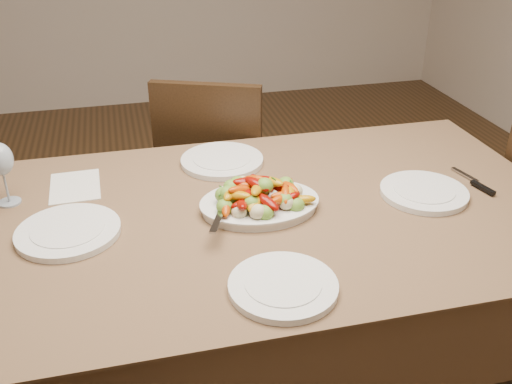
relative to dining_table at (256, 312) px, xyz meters
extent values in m
plane|color=#3A2511|center=(-0.14, 0.18, -0.38)|extent=(6.00, 6.00, 0.00)
cube|color=brown|center=(0.00, 0.00, 0.00)|extent=(1.85, 1.05, 0.76)
ellipsoid|color=white|center=(0.01, 0.01, 0.39)|extent=(0.34, 0.25, 0.02)
cylinder|color=white|center=(-0.52, 0.00, 0.39)|extent=(0.28, 0.28, 0.02)
cylinder|color=white|center=(0.52, -0.03, 0.39)|extent=(0.26, 0.26, 0.02)
cylinder|color=white|center=(-0.03, 0.34, 0.39)|extent=(0.28, 0.28, 0.02)
cylinder|color=white|center=(-0.03, -0.37, 0.39)|extent=(0.26, 0.26, 0.02)
cube|color=silver|center=(-0.51, 0.28, 0.38)|extent=(0.16, 0.21, 0.00)
camera|label=1|loc=(-0.34, -1.38, 1.22)|focal=40.00mm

